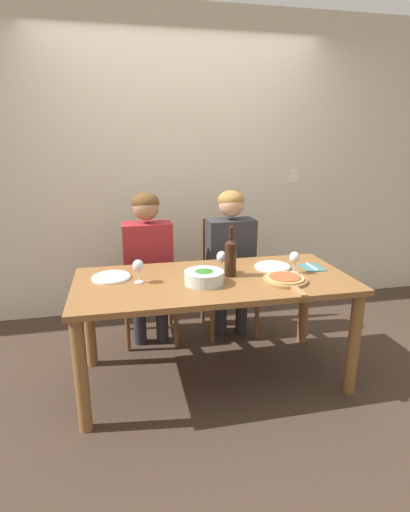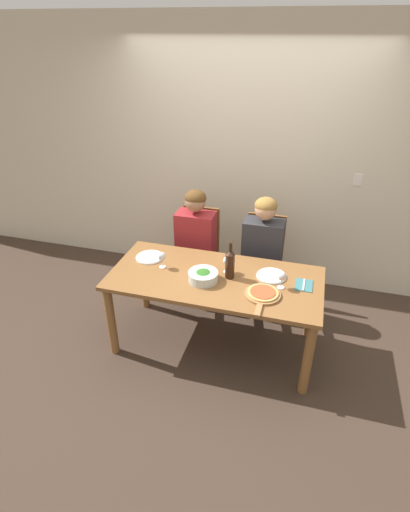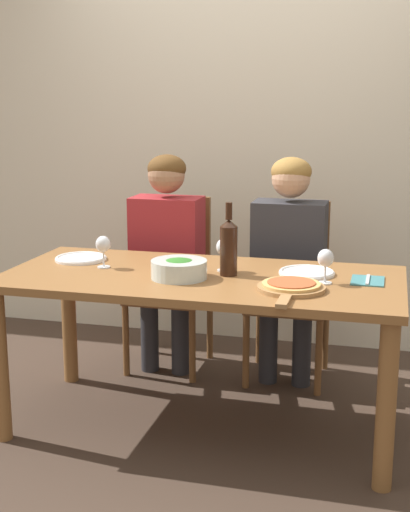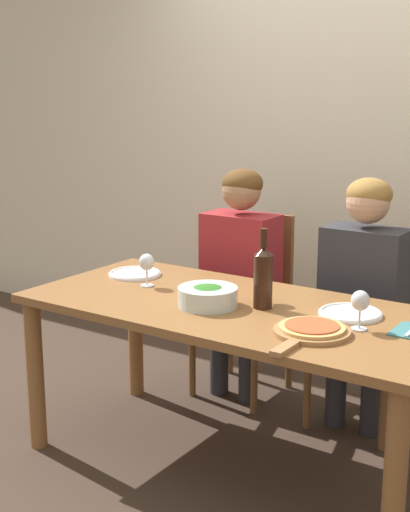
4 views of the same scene
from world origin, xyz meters
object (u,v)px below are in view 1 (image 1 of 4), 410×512
Objects in this scene: person_man at (231,250)px; wine_glass_right at (295,258)px; chair_left at (148,277)px; fork_on_napkin at (312,267)px; person_woman at (148,255)px; chair_right at (227,272)px; pizza_on_board at (285,280)px; wine_bottle at (231,256)px; wine_glass_centre at (222,258)px; wine_glass_left at (138,267)px; broccoli_bowl at (204,277)px; dinner_plate_left at (111,277)px; dinner_plate_right at (273,267)px.

wine_glass_right is at bearing -69.28° from person_man.
fork_on_napkin is (1.10, -0.69, 0.23)m from chair_left.
person_man is at bearing 0.00° from person_woman.
chair_right is 0.97m from pizza_on_board.
wine_bottle is 2.18× the size of wine_glass_centre.
person_woman reaches higher than wine_glass_left.
person_man is 0.60m from wine_glass_centre.
wine_bottle reaches higher than wine_glass_right.
chair_left is 0.82m from wine_glass_left.
wine_glass_left is (-0.78, -0.63, 0.11)m from person_man.
dinner_plate_left is (-0.57, 0.22, -0.03)m from broccoli_bowl.
person_woman is 4.88× the size of broccoli_bowl.
chair_right reaches higher than wine_glass_right.
chair_right is 6.35× the size of wine_glass_centre.
fork_on_napkin is (0.43, -0.69, 0.23)m from chair_right.
person_man reaches higher than wine_glass_left.
chair_left is 3.86× the size of broccoli_bowl.
chair_left and chair_right have the same top height.
pizza_on_board is at bearing -9.36° from broccoli_bowl.
wine_glass_right is (1.20, -0.15, 0.10)m from dinner_plate_left.
person_man is 0.72m from wine_glass_right.
person_man is at bearing -90.00° from chair_right.
wine_glass_right is (0.09, -0.14, 0.10)m from dinner_plate_right.
wine_glass_left is at bearing 165.90° from broccoli_bowl.
person_man is 4.83× the size of dinner_plate_right.
person_man is 0.72m from fork_on_napkin.
wine_glass_centre is (-0.35, 0.26, 0.09)m from pizza_on_board.
person_man is at bearing 68.08° from wine_glass_centre.
broccoli_bowl is 1.38× the size of fork_on_napkin.
chair_left reaches higher than wine_glass_centre.
wine_glass_left is at bearing -99.45° from person_woman.
wine_glass_right is (1.03, -0.03, 0.00)m from wine_glass_left.
wine_glass_left is (-0.60, -0.01, -0.03)m from wine_bottle.
chair_left reaches higher than dinner_plate_right.
broccoli_bowl is (0.29, -0.73, 0.04)m from person_woman.
person_man reaches higher than broccoli_bowl.
dinner_plate_left is 0.74m from wine_glass_centre.
wine_glass_centre reaches higher than pizza_on_board.
fork_on_napkin is (1.21, 0.05, -0.10)m from wine_glass_left.
pizza_on_board is (0.51, -0.08, -0.03)m from broccoli_bowl.
chair_right is 0.88m from wine_glass_right.
wine_glass_centre is (0.45, -0.55, 0.11)m from person_woman.
person_woman is 2.86× the size of pizza_on_board.
wine_glass_centre reaches higher than fork_on_napkin.
fork_on_napkin is at bearing 2.43° from wine_glass_left.
chair_right is 6.35× the size of wine_glass_left.
dinner_plate_left is 1.39× the size of fork_on_napkin.
dinner_plate_left is 1.66× the size of wine_glass_left.
chair_left is at bearing 66.31° from dinner_plate_left.
chair_right is 3.82× the size of dinner_plate_right.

